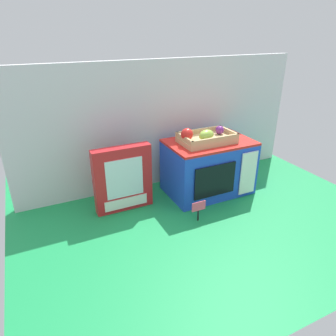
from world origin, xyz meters
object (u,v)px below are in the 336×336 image
toy_microwave (209,167)px  price_sign (199,208)px  cookie_set_box (123,179)px  food_groups_crate (205,138)px

toy_microwave → price_sign: bearing=-130.4°
cookie_set_box → price_sign: (0.27, -0.25, -0.09)m
toy_microwave → food_groups_crate: food_groups_crate is taller
food_groups_crate → price_sign: 0.37m
food_groups_crate → cookie_set_box: 0.46m
cookie_set_box → price_sign: bearing=-42.8°
toy_microwave → food_groups_crate: (-0.04, -0.01, 0.17)m
price_sign → toy_microwave: bearing=49.6°
food_groups_crate → price_sign: (-0.16, -0.22, -0.25)m
price_sign → cookie_set_box: bearing=137.2°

